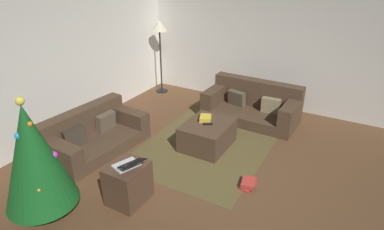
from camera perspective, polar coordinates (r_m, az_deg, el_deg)
ground_plane at (r=4.86m, az=4.37°, el=-11.57°), size 6.40×6.40×0.00m
rear_partition at (r=6.13m, az=-23.03°, el=8.09°), size 6.40×0.12×2.60m
corner_partition at (r=7.06m, az=15.96°, el=11.24°), size 0.12×6.40×2.60m
couch_left at (r=5.78m, az=-16.88°, el=-3.26°), size 1.74×1.02×0.67m
couch_right at (r=6.65m, az=10.51°, el=1.65°), size 0.93×1.83×0.75m
ottoman at (r=5.60m, az=2.69°, el=-3.44°), size 0.88×0.72×0.43m
gift_box at (r=5.59m, az=2.36°, el=-0.57°), size 0.28×0.26×0.08m
tv_remote at (r=5.47m, az=2.76°, el=-1.56°), size 0.12×0.16×0.02m
christmas_tree at (r=4.27m, az=-25.85°, el=-6.46°), size 0.86×0.86×1.60m
side_table at (r=4.46m, az=-11.03°, el=-11.52°), size 0.52×0.44×0.54m
laptop at (r=4.24m, az=-10.98°, el=-8.41°), size 0.42×0.46×0.17m
book_stack at (r=4.81m, az=9.73°, el=-11.71°), size 0.30×0.24×0.09m
corner_lamp at (r=7.66m, az=-5.67°, el=14.28°), size 0.36×0.36×1.70m
area_rug at (r=5.71m, az=2.65°, el=-5.31°), size 2.60×2.00×0.01m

